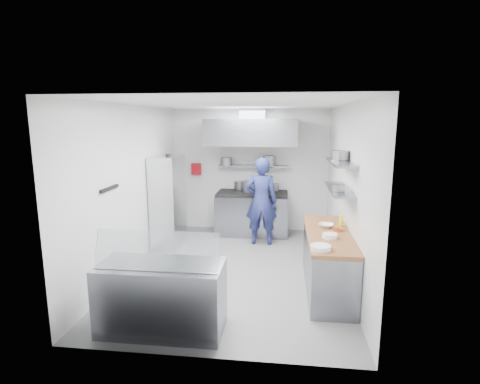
# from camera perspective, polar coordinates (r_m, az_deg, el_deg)

# --- Properties ---
(floor) EXTENTS (5.00, 5.00, 0.00)m
(floor) POSITION_cam_1_polar(r_m,az_deg,el_deg) (6.65, -0.62, -11.63)
(floor) COLOR slate
(floor) RESTS_ON ground
(ceiling) EXTENTS (5.00, 5.00, 0.00)m
(ceiling) POSITION_cam_1_polar(r_m,az_deg,el_deg) (6.15, -0.68, 13.26)
(ceiling) COLOR silver
(ceiling) RESTS_ON wall_back
(wall_back) EXTENTS (3.60, 2.80, 0.02)m
(wall_back) POSITION_cam_1_polar(r_m,az_deg,el_deg) (8.70, 1.48, 3.32)
(wall_back) COLOR white
(wall_back) RESTS_ON floor
(wall_front) EXTENTS (3.60, 2.80, 0.02)m
(wall_front) POSITION_cam_1_polar(r_m,az_deg,el_deg) (3.85, -5.49, -6.47)
(wall_front) COLOR white
(wall_front) RESTS_ON floor
(wall_left) EXTENTS (2.80, 5.00, 0.02)m
(wall_left) POSITION_cam_1_polar(r_m,az_deg,el_deg) (6.72, -16.06, 0.64)
(wall_left) COLOR white
(wall_left) RESTS_ON floor
(wall_right) EXTENTS (2.80, 5.00, 0.02)m
(wall_right) POSITION_cam_1_polar(r_m,az_deg,el_deg) (6.28, 15.87, -0.05)
(wall_right) COLOR white
(wall_right) RESTS_ON floor
(gas_range) EXTENTS (1.60, 0.80, 0.90)m
(gas_range) POSITION_cam_1_polar(r_m,az_deg,el_deg) (8.48, 1.87, -3.42)
(gas_range) COLOR gray
(gas_range) RESTS_ON floor
(cooktop) EXTENTS (1.57, 0.78, 0.06)m
(cooktop) POSITION_cam_1_polar(r_m,az_deg,el_deg) (8.38, 1.89, -0.24)
(cooktop) COLOR black
(cooktop) RESTS_ON gas_range
(stock_pot_left) EXTENTS (0.27, 0.27, 0.20)m
(stock_pot_left) POSITION_cam_1_polar(r_m,az_deg,el_deg) (8.69, -0.02, 1.05)
(stock_pot_left) COLOR slate
(stock_pot_left) RESTS_ON cooktop
(stock_pot_mid) EXTENTS (0.33, 0.33, 0.24)m
(stock_pot_mid) POSITION_cam_1_polar(r_m,az_deg,el_deg) (8.45, 1.26, 0.89)
(stock_pot_mid) COLOR slate
(stock_pot_mid) RESTS_ON cooktop
(stock_pot_right) EXTENTS (0.23, 0.23, 0.16)m
(stock_pot_right) POSITION_cam_1_polar(r_m,az_deg,el_deg) (8.59, 5.19, 0.75)
(stock_pot_right) COLOR slate
(stock_pot_right) RESTS_ON cooktop
(over_range_shelf) EXTENTS (1.60, 0.30, 0.04)m
(over_range_shelf) POSITION_cam_1_polar(r_m,az_deg,el_deg) (8.52, 2.05, 3.97)
(over_range_shelf) COLOR gray
(over_range_shelf) RESTS_ON wall_back
(shelf_pot_a) EXTENTS (0.26, 0.26, 0.18)m
(shelf_pot_a) POSITION_cam_1_polar(r_m,az_deg,el_deg) (8.45, -2.10, 4.66)
(shelf_pot_a) COLOR slate
(shelf_pot_a) RESTS_ON over_range_shelf
(shelf_pot_b) EXTENTS (0.30, 0.30, 0.22)m
(shelf_pot_b) POSITION_cam_1_polar(r_m,az_deg,el_deg) (8.45, 4.46, 4.77)
(shelf_pot_b) COLOR slate
(shelf_pot_b) RESTS_ON over_range_shelf
(extractor_hood) EXTENTS (1.90, 1.15, 0.55)m
(extractor_hood) POSITION_cam_1_polar(r_m,az_deg,el_deg) (8.05, 1.84, 9.13)
(extractor_hood) COLOR gray
(extractor_hood) RESTS_ON wall_back
(hood_duct) EXTENTS (0.55, 0.55, 0.24)m
(hood_duct) POSITION_cam_1_polar(r_m,az_deg,el_deg) (8.27, 2.00, 11.81)
(hood_duct) COLOR slate
(hood_duct) RESTS_ON extractor_hood
(red_firebox) EXTENTS (0.22, 0.10, 0.26)m
(red_firebox) POSITION_cam_1_polar(r_m,az_deg,el_deg) (8.84, -6.66, 3.50)
(red_firebox) COLOR #A80D18
(red_firebox) RESTS_ON wall_back
(chef) EXTENTS (0.68, 0.46, 1.82)m
(chef) POSITION_cam_1_polar(r_m,az_deg,el_deg) (7.69, 3.25, -1.42)
(chef) COLOR navy
(chef) RESTS_ON floor
(wire_rack) EXTENTS (0.50, 0.90, 1.85)m
(wire_rack) POSITION_cam_1_polar(r_m,az_deg,el_deg) (7.72, -10.91, -1.43)
(wire_rack) COLOR silver
(wire_rack) RESTS_ON floor
(rack_bin_a) EXTENTS (0.16, 0.20, 0.18)m
(rack_bin_a) POSITION_cam_1_polar(r_m,az_deg,el_deg) (7.55, -11.35, -2.69)
(rack_bin_a) COLOR white
(rack_bin_a) RESTS_ON wire_rack
(rack_bin_b) EXTENTS (0.13, 0.17, 0.15)m
(rack_bin_b) POSITION_cam_1_polar(r_m,az_deg,el_deg) (7.89, -10.46, 1.62)
(rack_bin_b) COLOR yellow
(rack_bin_b) RESTS_ON wire_rack
(rack_jar) EXTENTS (0.11, 0.11, 0.18)m
(rack_jar) POSITION_cam_1_polar(r_m,az_deg,el_deg) (7.54, -10.87, 5.02)
(rack_jar) COLOR black
(rack_jar) RESTS_ON wire_rack
(knife_strip) EXTENTS (0.04, 0.55, 0.05)m
(knife_strip) POSITION_cam_1_polar(r_m,az_deg,el_deg) (5.88, -19.28, 0.52)
(knife_strip) COLOR black
(knife_strip) RESTS_ON wall_left
(prep_counter_base) EXTENTS (0.62, 2.00, 0.84)m
(prep_counter_base) POSITION_cam_1_polar(r_m,az_deg,el_deg) (5.93, 13.17, -10.43)
(prep_counter_base) COLOR gray
(prep_counter_base) RESTS_ON floor
(prep_counter_top) EXTENTS (0.65, 2.04, 0.06)m
(prep_counter_top) POSITION_cam_1_polar(r_m,az_deg,el_deg) (5.78, 13.37, -6.27)
(prep_counter_top) COLOR brown
(prep_counter_top) RESTS_ON prep_counter_base
(plate_stack_a) EXTENTS (0.26, 0.26, 0.06)m
(plate_stack_a) POSITION_cam_1_polar(r_m,az_deg,el_deg) (4.99, 12.21, -8.27)
(plate_stack_a) COLOR white
(plate_stack_a) RESTS_ON prep_counter_top
(plate_stack_b) EXTENTS (0.21, 0.21, 0.06)m
(plate_stack_b) POSITION_cam_1_polar(r_m,az_deg,el_deg) (5.50, 13.55, -6.50)
(plate_stack_b) COLOR white
(plate_stack_b) RESTS_ON prep_counter_top
(copper_pan) EXTENTS (0.15, 0.15, 0.06)m
(copper_pan) POSITION_cam_1_polar(r_m,az_deg,el_deg) (5.89, 14.63, -5.40)
(copper_pan) COLOR #D0743A
(copper_pan) RESTS_ON prep_counter_top
(squeeze_bottle) EXTENTS (0.06, 0.06, 0.18)m
(squeeze_bottle) POSITION_cam_1_polar(r_m,az_deg,el_deg) (6.09, 15.15, -4.30)
(squeeze_bottle) COLOR yellow
(squeeze_bottle) RESTS_ON prep_counter_top
(mixing_bowl) EXTENTS (0.28, 0.28, 0.05)m
(mixing_bowl) POSITION_cam_1_polar(r_m,az_deg,el_deg) (6.02, 12.97, -4.98)
(mixing_bowl) COLOR white
(mixing_bowl) RESTS_ON prep_counter_top
(wall_shelf_lower) EXTENTS (0.30, 1.30, 0.04)m
(wall_shelf_lower) POSITION_cam_1_polar(r_m,az_deg,el_deg) (5.94, 14.84, 0.39)
(wall_shelf_lower) COLOR gray
(wall_shelf_lower) RESTS_ON wall_right
(wall_shelf_upper) EXTENTS (0.30, 1.30, 0.04)m
(wall_shelf_upper) POSITION_cam_1_polar(r_m,az_deg,el_deg) (5.88, 15.04, 4.41)
(wall_shelf_upper) COLOR gray
(wall_shelf_upper) RESTS_ON wall_right
(shelf_pot_c) EXTENTS (0.20, 0.20, 0.10)m
(shelf_pot_c) POSITION_cam_1_polar(r_m,az_deg,el_deg) (5.67, 14.70, 0.62)
(shelf_pot_c) COLOR slate
(shelf_pot_c) RESTS_ON wall_shelf_lower
(shelf_pot_d) EXTENTS (0.28, 0.28, 0.14)m
(shelf_pot_d) POSITION_cam_1_polar(r_m,az_deg,el_deg) (6.07, 15.02, 5.46)
(shelf_pot_d) COLOR slate
(shelf_pot_d) RESTS_ON wall_shelf_upper
(display_case) EXTENTS (1.50, 0.70, 0.85)m
(display_case) POSITION_cam_1_polar(r_m,az_deg,el_deg) (4.83, -11.81, -15.42)
(display_case) COLOR gray
(display_case) RESTS_ON floor
(display_glass) EXTENTS (1.47, 0.19, 0.42)m
(display_glass) POSITION_cam_1_polar(r_m,az_deg,el_deg) (4.47, -12.62, -8.64)
(display_glass) COLOR silver
(display_glass) RESTS_ON display_case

